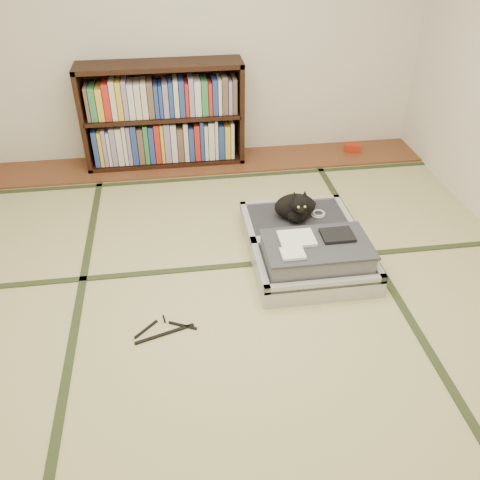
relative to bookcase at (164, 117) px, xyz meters
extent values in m
plane|color=tan|center=(0.39, -2.07, -0.45)|extent=(4.50, 4.50, 0.00)
cube|color=brown|center=(0.39, -0.07, -0.44)|extent=(4.00, 0.50, 0.02)
cube|color=#AB230D|center=(1.80, -0.04, -0.40)|extent=(0.17, 0.13, 0.07)
plane|color=silver|center=(0.39, 0.18, 0.75)|extent=(4.00, 0.00, 4.00)
cube|color=#2D381E|center=(-0.61, -2.07, -0.45)|extent=(0.05, 4.50, 0.01)
cube|color=#2D381E|center=(1.39, -2.07, -0.45)|extent=(0.05, 4.50, 0.01)
cube|color=#2D381E|center=(0.39, -1.67, -0.45)|extent=(4.00, 0.05, 0.01)
cube|color=#2D381E|center=(0.39, -0.37, -0.45)|extent=(4.00, 0.05, 0.01)
cube|color=black|center=(-0.69, 0.00, 0.02)|extent=(0.04, 0.33, 0.92)
cube|color=black|center=(0.69, 0.00, 0.02)|extent=(0.04, 0.33, 0.92)
cube|color=black|center=(0.00, 0.00, -0.42)|extent=(1.43, 0.33, 0.04)
cube|color=black|center=(0.00, 0.00, 0.46)|extent=(1.43, 0.33, 0.04)
cube|color=black|center=(0.00, 0.00, 0.02)|extent=(1.37, 0.33, 0.03)
cube|color=black|center=(0.00, 0.15, 0.02)|extent=(1.43, 0.02, 0.92)
cube|color=gray|center=(0.00, -0.02, -0.20)|extent=(1.28, 0.23, 0.39)
cube|color=gray|center=(0.00, -0.02, 0.21)|extent=(1.28, 0.23, 0.35)
cube|color=#B4B3B8|center=(0.92, -1.87, -0.38)|extent=(0.78, 0.52, 0.14)
cube|color=#2F2E36|center=(0.92, -1.87, -0.35)|extent=(0.70, 0.44, 0.10)
cube|color=#B4B3B8|center=(0.92, -2.11, -0.31)|extent=(0.78, 0.04, 0.05)
cube|color=#B4B3B8|center=(0.92, -1.63, -0.31)|extent=(0.78, 0.04, 0.05)
cube|color=#B4B3B8|center=(0.55, -1.87, -0.31)|extent=(0.04, 0.52, 0.05)
cube|color=#B4B3B8|center=(1.29, -1.87, -0.31)|extent=(0.04, 0.52, 0.05)
cube|color=#B4B3B8|center=(0.92, -1.35, -0.38)|extent=(0.78, 0.52, 0.14)
cube|color=#2F2E36|center=(0.92, -1.35, -0.35)|extent=(0.70, 0.44, 0.10)
cube|color=#B4B3B8|center=(0.92, -1.59, -0.31)|extent=(0.78, 0.04, 0.05)
cube|color=#B4B3B8|center=(0.92, -1.11, -0.31)|extent=(0.78, 0.04, 0.05)
cube|color=#B4B3B8|center=(0.55, -1.35, -0.31)|extent=(0.04, 0.52, 0.05)
cube|color=#B4B3B8|center=(1.29, -1.35, -0.31)|extent=(0.04, 0.52, 0.05)
cylinder|color=black|center=(0.92, -1.61, -0.31)|extent=(0.70, 0.02, 0.02)
cube|color=gray|center=(0.92, -1.87, -0.25)|extent=(0.67, 0.41, 0.14)
cube|color=#37363E|center=(0.92, -1.87, -0.18)|extent=(0.69, 0.43, 0.02)
cube|color=white|center=(0.80, -1.82, -0.16)|extent=(0.23, 0.19, 0.02)
cube|color=black|center=(1.07, -1.82, -0.16)|extent=(0.21, 0.17, 0.02)
cube|color=white|center=(0.74, -1.97, -0.16)|extent=(0.15, 0.12, 0.02)
cube|color=white|center=(0.69, -2.12, -0.38)|extent=(0.06, 0.01, 0.04)
cube|color=white|center=(0.82, -2.12, -0.39)|extent=(0.05, 0.01, 0.04)
cube|color=orange|center=(1.18, -2.12, -0.38)|extent=(0.05, 0.01, 0.04)
cube|color=#197F33|center=(1.11, -2.12, -0.36)|extent=(0.04, 0.01, 0.03)
ellipsoid|color=black|center=(0.90, -1.34, -0.21)|extent=(0.30, 0.20, 0.19)
ellipsoid|color=black|center=(0.90, -1.43, -0.23)|extent=(0.15, 0.11, 0.11)
ellipsoid|color=black|center=(0.90, -1.46, -0.12)|extent=(0.13, 0.12, 0.12)
sphere|color=black|center=(0.90, -1.51, -0.14)|extent=(0.06, 0.06, 0.06)
cone|color=black|center=(0.87, -1.44, -0.05)|extent=(0.05, 0.06, 0.06)
cone|color=black|center=(0.94, -1.44, -0.05)|extent=(0.05, 0.06, 0.06)
sphere|color=#A5BF33|center=(0.88, -1.52, -0.11)|extent=(0.02, 0.02, 0.02)
sphere|color=#A5BF33|center=(0.93, -1.52, -0.11)|extent=(0.02, 0.02, 0.02)
cylinder|color=black|center=(1.01, -1.25, -0.28)|extent=(0.18, 0.11, 0.03)
torus|color=white|center=(1.08, -1.34, -0.30)|extent=(0.11, 0.11, 0.01)
torus|color=white|center=(1.09, -1.34, -0.28)|extent=(0.09, 0.09, 0.01)
cube|color=black|center=(-0.08, -2.26, -0.44)|extent=(0.35, 0.12, 0.01)
cube|color=black|center=(-0.19, -2.21, -0.44)|extent=(0.14, 0.14, 0.01)
cube|color=black|center=(0.03, -2.21, -0.44)|extent=(0.17, 0.09, 0.01)
cylinder|color=black|center=(-0.08, -2.13, -0.44)|extent=(0.02, 0.06, 0.01)
camera|label=1|loc=(0.06, -4.41, 1.70)|focal=38.00mm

